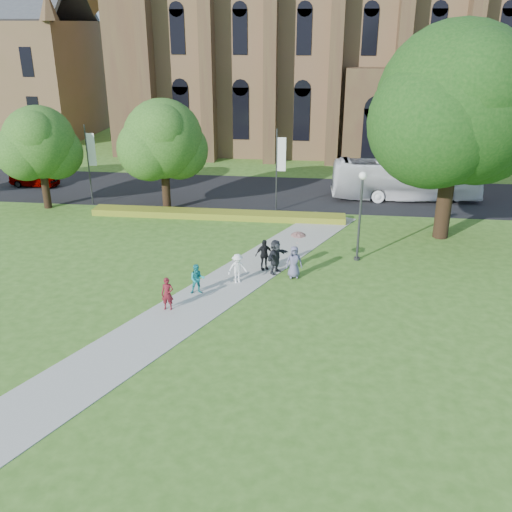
# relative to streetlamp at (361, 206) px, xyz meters

# --- Properties ---
(ground) EXTENTS (160.00, 160.00, 0.00)m
(ground) POSITION_rel_streetlamp_xyz_m (-7.50, -6.50, -3.30)
(ground) COLOR #39651E
(ground) RESTS_ON ground
(road) EXTENTS (160.00, 10.00, 0.02)m
(road) POSITION_rel_streetlamp_xyz_m (-7.50, 13.50, -3.29)
(road) COLOR black
(road) RESTS_ON ground
(footpath) EXTENTS (15.58, 28.54, 0.04)m
(footpath) POSITION_rel_streetlamp_xyz_m (-7.50, -5.50, -3.28)
(footpath) COLOR #B2B2A8
(footpath) RESTS_ON ground
(flower_hedge) EXTENTS (18.00, 1.40, 0.45)m
(flower_hedge) POSITION_rel_streetlamp_xyz_m (-9.50, 6.70, -3.07)
(flower_hedge) COLOR gold
(flower_hedge) RESTS_ON ground
(cathedral) EXTENTS (52.60, 18.25, 28.00)m
(cathedral) POSITION_rel_streetlamp_xyz_m (2.50, 33.23, 9.69)
(cathedral) COLOR brown
(cathedral) RESTS_ON ground
(streetlamp) EXTENTS (0.44, 0.44, 5.24)m
(streetlamp) POSITION_rel_streetlamp_xyz_m (0.00, 0.00, 0.00)
(streetlamp) COLOR #38383D
(streetlamp) RESTS_ON ground
(large_tree) EXTENTS (9.60, 9.60, 13.20)m
(large_tree) POSITION_rel_streetlamp_xyz_m (5.50, 4.50, 5.07)
(large_tree) COLOR #332114
(large_tree) RESTS_ON ground
(street_tree_0) EXTENTS (5.20, 5.20, 7.50)m
(street_tree_0) POSITION_rel_streetlamp_xyz_m (-22.50, 7.50, 1.58)
(street_tree_0) COLOR #332114
(street_tree_0) RESTS_ON ground
(street_tree_1) EXTENTS (5.60, 5.60, 8.05)m
(street_tree_1) POSITION_rel_streetlamp_xyz_m (-13.50, 8.00, 1.93)
(street_tree_1) COLOR #332114
(street_tree_1) RESTS_ON ground
(banner_pole_0) EXTENTS (0.70, 0.10, 6.00)m
(banner_pole_0) POSITION_rel_streetlamp_xyz_m (-5.39, 8.70, 0.09)
(banner_pole_0) COLOR #38383D
(banner_pole_0) RESTS_ON ground
(banner_pole_1) EXTENTS (0.70, 0.10, 6.00)m
(banner_pole_1) POSITION_rel_streetlamp_xyz_m (-19.39, 8.70, 0.09)
(banner_pole_1) COLOR #38383D
(banner_pole_1) RESTS_ON ground
(tour_coach) EXTENTS (11.42, 3.30, 3.14)m
(tour_coach) POSITION_rel_streetlamp_xyz_m (4.18, 12.89, -1.70)
(tour_coach) COLOR silver
(tour_coach) RESTS_ON road
(car_0) EXTENTS (4.27, 2.03, 1.41)m
(car_0) POSITION_rel_streetlamp_xyz_m (-26.29, 13.08, -2.57)
(car_0) COLOR gray
(car_0) RESTS_ON road
(pedestrian_0) EXTENTS (0.61, 0.42, 1.63)m
(pedestrian_0) POSITION_rel_streetlamp_xyz_m (-9.30, -7.43, -2.44)
(pedestrian_0) COLOR maroon
(pedestrian_0) RESTS_ON footpath
(pedestrian_1) EXTENTS (0.89, 0.77, 1.57)m
(pedestrian_1) POSITION_rel_streetlamp_xyz_m (-8.26, -5.55, -2.47)
(pedestrian_1) COLOR teal
(pedestrian_1) RESTS_ON footpath
(pedestrian_2) EXTENTS (1.19, 0.97, 1.61)m
(pedestrian_2) POSITION_rel_streetlamp_xyz_m (-6.44, -4.00, -2.45)
(pedestrian_2) COLOR white
(pedestrian_2) RESTS_ON footpath
(pedestrian_3) EXTENTS (1.11, 0.88, 1.75)m
(pedestrian_3) POSITION_rel_streetlamp_xyz_m (-5.23, -2.11, -2.38)
(pedestrian_3) COLOR black
(pedestrian_3) RESTS_ON footpath
(pedestrian_4) EXTENTS (0.95, 0.70, 1.77)m
(pedestrian_4) POSITION_rel_streetlamp_xyz_m (-3.52, -2.97, -2.37)
(pedestrian_4) COLOR slate
(pedestrian_4) RESTS_ON footpath
(pedestrian_5) EXTENTS (1.38, 1.83, 1.93)m
(pedestrian_5) POSITION_rel_streetlamp_xyz_m (-4.55, -2.52, -2.29)
(pedestrian_5) COLOR #27292F
(pedestrian_5) RESTS_ON footpath
(parasol) EXTENTS (0.85, 0.85, 0.70)m
(parasol) POSITION_rel_streetlamp_xyz_m (-3.34, -2.87, -1.13)
(parasol) COLOR #CF929D
(parasol) RESTS_ON pedestrian_4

